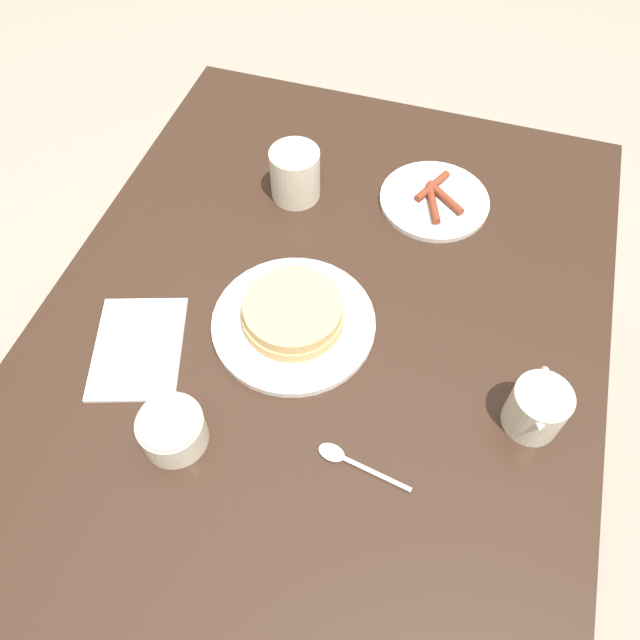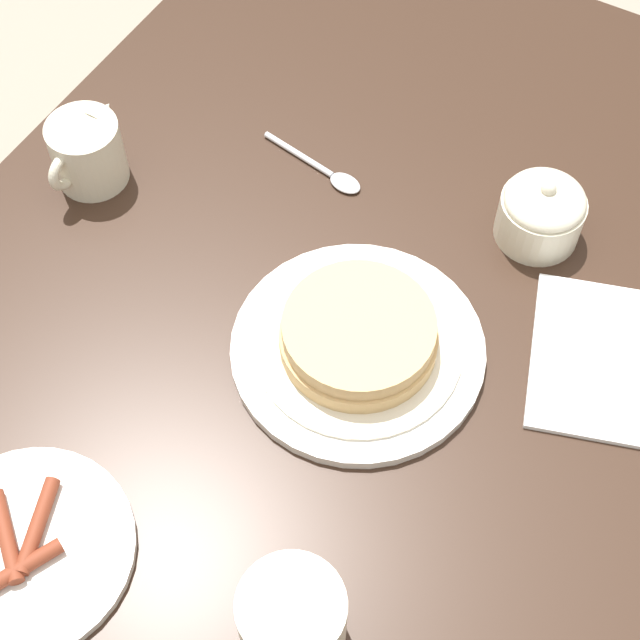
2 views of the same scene
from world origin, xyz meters
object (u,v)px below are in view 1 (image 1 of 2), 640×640
(side_plate_bacon, at_px, (434,200))
(sugar_bowl, at_px, (171,427))
(coffee_mug, at_px, (296,172))
(pancake_plate, at_px, (293,318))
(spoon, at_px, (349,460))
(creamer_pitcher, at_px, (537,408))
(napkin, at_px, (138,348))

(side_plate_bacon, xyz_separation_m, sugar_bowl, (-0.55, 0.25, 0.03))
(coffee_mug, xyz_separation_m, sugar_bowl, (-0.50, 0.01, -0.01))
(pancake_plate, xyz_separation_m, coffee_mug, (0.28, 0.09, 0.03))
(sugar_bowl, distance_m, spoon, 0.24)
(sugar_bowl, bearing_deg, coffee_mug, -0.78)
(creamer_pitcher, distance_m, napkin, 0.58)
(pancake_plate, distance_m, sugar_bowl, 0.25)
(sugar_bowl, relative_size, napkin, 0.43)
(side_plate_bacon, xyz_separation_m, creamer_pitcher, (-0.38, -0.21, 0.03))
(pancake_plate, xyz_separation_m, napkin, (-0.11, 0.21, -0.02))
(napkin, bearing_deg, pancake_plate, -62.32)
(side_plate_bacon, relative_size, sugar_bowl, 2.16)
(coffee_mug, height_order, spoon, coffee_mug)
(creamer_pitcher, bearing_deg, side_plate_bacon, 29.05)
(sugar_bowl, height_order, napkin, sugar_bowl)
(pancake_plate, distance_m, napkin, 0.24)
(pancake_plate, bearing_deg, coffee_mug, 17.63)
(pancake_plate, bearing_deg, side_plate_bacon, -25.46)
(creamer_pitcher, bearing_deg, sugar_bowl, 110.28)
(side_plate_bacon, distance_m, creamer_pitcher, 0.44)
(pancake_plate, bearing_deg, creamer_pitcher, -98.67)
(sugar_bowl, relative_size, spoon, 0.66)
(coffee_mug, bearing_deg, sugar_bowl, 179.22)
(creamer_pitcher, distance_m, spoon, 0.27)
(side_plate_bacon, xyz_separation_m, spoon, (-0.52, 0.01, -0.00))
(napkin, bearing_deg, sugar_bowl, -135.13)
(side_plate_bacon, height_order, napkin, side_plate_bacon)
(napkin, bearing_deg, coffee_mug, -17.62)
(coffee_mug, relative_size, spoon, 0.89)
(pancake_plate, distance_m, coffee_mug, 0.29)
(coffee_mug, relative_size, napkin, 0.57)
(pancake_plate, relative_size, coffee_mug, 2.09)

